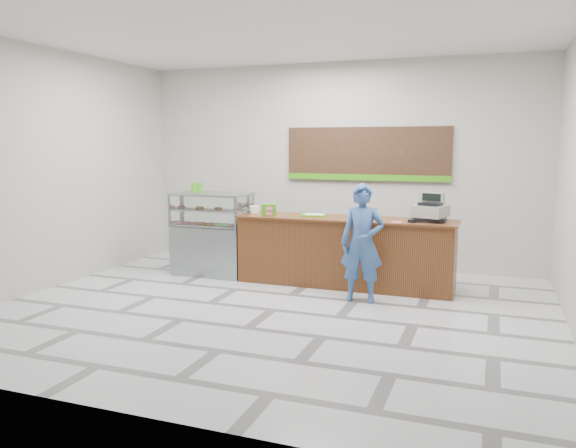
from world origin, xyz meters
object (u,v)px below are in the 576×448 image
(cash_register, at_px, (431,211))
(customer, at_px, (362,243))
(display_case, at_px, (212,233))
(serving_tray, at_px, (313,215))
(sales_counter, at_px, (345,252))

(cash_register, relative_size, customer, 0.34)
(display_case, distance_m, cash_register, 3.48)
(display_case, xyz_separation_m, serving_tray, (1.70, 0.08, 0.36))
(serving_tray, xyz_separation_m, customer, (0.94, -0.81, -0.24))
(display_case, bearing_deg, serving_tray, 2.60)
(display_case, relative_size, serving_tray, 3.10)
(customer, bearing_deg, sales_counter, 116.11)
(sales_counter, height_order, serving_tray, serving_tray)
(sales_counter, bearing_deg, cash_register, 2.96)
(display_case, distance_m, serving_tray, 1.74)
(sales_counter, height_order, customer, customer)
(serving_tray, distance_m, customer, 1.27)
(display_case, distance_m, customer, 2.75)
(serving_tray, height_order, customer, customer)
(display_case, relative_size, cash_register, 2.46)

